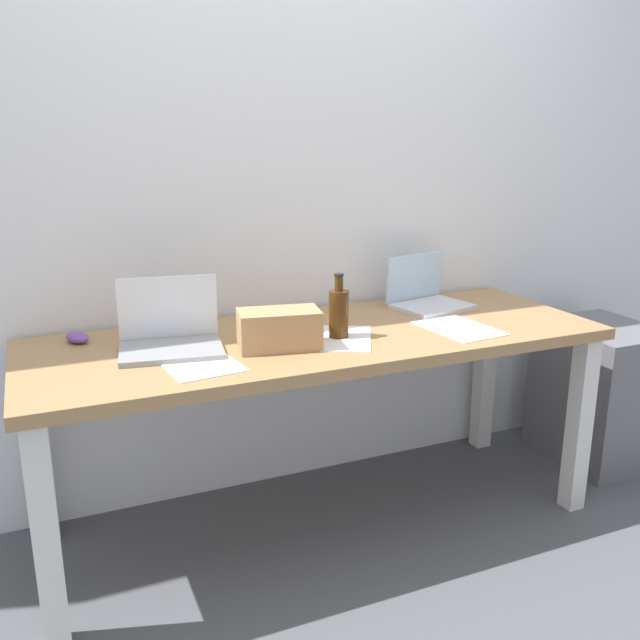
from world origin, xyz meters
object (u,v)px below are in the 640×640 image
Objects in this scene: laptop_right at (427,297)px; computer_mouse at (77,337)px; cardboard_box at (279,329)px; desk at (320,359)px; filing_cabinet at (599,392)px; beer_bottle at (339,312)px; laptop_left at (170,336)px.

computer_mouse is (-1.31, 0.06, -0.02)m from laptop_right.
laptop_right is 0.76m from cardboard_box.
laptop_right reaches higher than desk.
computer_mouse is 2.17m from filing_cabinet.
desk is 0.25m from cardboard_box.
filing_cabinet is (1.29, 0.07, -0.51)m from beer_bottle.
desk is 0.53m from laptop_left.
computer_mouse is 0.39× the size of cardboard_box.
laptop_left is at bearing 176.61° from desk.
cardboard_box is at bearing -52.48° from computer_mouse.
cardboard_box is 0.43× the size of filing_cabinet.
laptop_left is at bearing -60.69° from computer_mouse.
laptop_left is 0.56m from beer_bottle.
beer_bottle is at bearing 7.43° from cardboard_box.
cardboard_box is at bearing -172.57° from beer_bottle.
desk reaches higher than filing_cabinet.
cardboard_box is at bearing -176.16° from filing_cabinet.
cardboard_box reaches higher than filing_cabinet.
filing_cabinet is (2.11, -0.22, -0.44)m from computer_mouse.
beer_bottle is at bearing -55.88° from desk.
beer_bottle reaches higher than cardboard_box.
desk is 3.32× the size of filing_cabinet.
beer_bottle is 0.23m from cardboard_box.
laptop_left is at bearing 159.63° from cardboard_box.
filing_cabinet is (0.80, -0.16, -0.47)m from laptop_right.
filing_cabinet is (1.52, 0.10, -0.49)m from cardboard_box.
laptop_right is at bearing -26.63° from computer_mouse.
cardboard_box is (-0.18, -0.09, 0.15)m from desk.
laptop_right is (0.53, 0.17, 0.13)m from desk.
laptop_left is 3.51× the size of computer_mouse.
beer_bottle is at bearing -43.76° from computer_mouse.
laptop_right reaches higher than cardboard_box.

